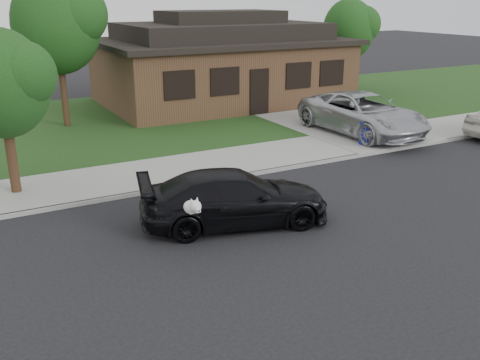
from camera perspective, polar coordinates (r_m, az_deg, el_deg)
ground at (r=14.79m, az=10.13°, el=-2.97°), size 120.00×120.00×0.00m
sidewalk at (r=18.69m, az=0.69°, el=2.22°), size 60.00×3.00×0.12m
curb at (r=17.46m, az=3.07°, el=0.96°), size 60.00×0.12×0.12m
lawn at (r=25.76m, az=-8.03°, el=6.73°), size 60.00×13.00×0.13m
driveway at (r=25.91m, az=6.99°, el=6.85°), size 4.50×13.00×0.14m
sedan at (r=13.34m, az=-0.57°, el=-1.93°), size 5.07×3.05×1.37m
minivan at (r=22.43m, az=12.95°, el=6.93°), size 2.90×5.94×1.63m
recycling_bin at (r=20.78m, az=13.61°, el=4.91°), size 0.71×0.71×0.93m
house at (r=28.80m, az=-2.04°, el=12.36°), size 12.60×8.60×4.65m
tree_0 at (r=23.94m, az=-18.55°, el=15.72°), size 3.78×3.60×6.34m
tree_1 at (r=32.62m, az=11.83°, el=15.55°), size 3.15×3.00×5.25m
tree_2 at (r=15.96m, az=-23.70°, el=9.55°), size 2.73×2.60×4.59m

